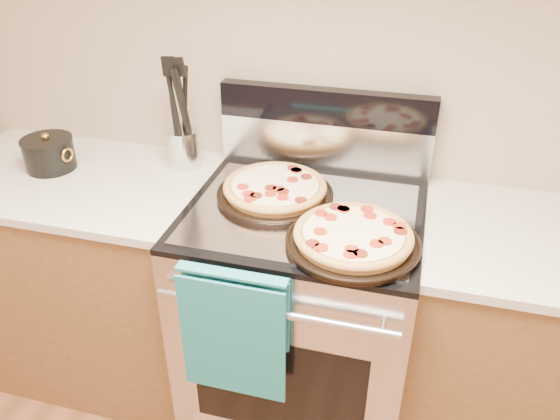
% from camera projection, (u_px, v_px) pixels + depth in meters
% --- Properties ---
extents(wall_back, '(4.00, 0.00, 4.00)m').
position_uv_depth(wall_back, '(331.00, 48.00, 1.83)').
color(wall_back, tan).
rests_on(wall_back, ground).
extents(range_body, '(0.76, 0.68, 0.90)m').
position_uv_depth(range_body, '(302.00, 318.00, 2.01)').
color(range_body, '#B7B7BC').
rests_on(range_body, ground).
extents(oven_window, '(0.56, 0.01, 0.40)m').
position_uv_depth(oven_window, '(278.00, 388.00, 1.73)').
color(oven_window, black).
rests_on(oven_window, range_body).
extents(cooktop, '(0.76, 0.68, 0.02)m').
position_uv_depth(cooktop, '(305.00, 212.00, 1.77)').
color(cooktop, black).
rests_on(cooktop, range_body).
extents(backsplash_lower, '(0.76, 0.06, 0.18)m').
position_uv_depth(backsplash_lower, '(324.00, 145.00, 1.98)').
color(backsplash_lower, silver).
rests_on(backsplash_lower, cooktop).
extents(backsplash_upper, '(0.76, 0.06, 0.12)m').
position_uv_depth(backsplash_upper, '(326.00, 106.00, 1.90)').
color(backsplash_upper, black).
rests_on(backsplash_upper, backsplash_lower).
extents(oven_handle, '(0.70, 0.03, 0.03)m').
position_uv_depth(oven_handle, '(274.00, 313.00, 1.52)').
color(oven_handle, silver).
rests_on(oven_handle, range_body).
extents(dish_towel, '(0.32, 0.05, 0.42)m').
position_uv_depth(dish_towel, '(234.00, 331.00, 1.60)').
color(dish_towel, '#177570').
rests_on(dish_towel, oven_handle).
extents(foil_sheet, '(0.70, 0.55, 0.01)m').
position_uv_depth(foil_sheet, '(303.00, 213.00, 1.74)').
color(foil_sheet, gray).
rests_on(foil_sheet, cooktop).
extents(cabinet_left, '(1.00, 0.62, 0.88)m').
position_uv_depth(cabinet_left, '(94.00, 277.00, 2.23)').
color(cabinet_left, brown).
rests_on(cabinet_left, ground).
extents(countertop_left, '(1.02, 0.64, 0.03)m').
position_uv_depth(countertop_left, '(73.00, 179.00, 2.00)').
color(countertop_left, '#BCB6A9').
rests_on(countertop_left, cabinet_left).
extents(cabinet_right, '(1.00, 0.62, 0.88)m').
position_uv_depth(cabinet_right, '(557.00, 361.00, 1.84)').
color(cabinet_right, brown).
rests_on(cabinet_right, ground).
extents(pepperoni_pizza_back, '(0.46, 0.46, 0.05)m').
position_uv_depth(pepperoni_pizza_back, '(275.00, 190.00, 1.81)').
color(pepperoni_pizza_back, '#A67732').
rests_on(pepperoni_pizza_back, foil_sheet).
extents(pepperoni_pizza_front, '(0.45, 0.45, 0.05)m').
position_uv_depth(pepperoni_pizza_front, '(353.00, 238.00, 1.57)').
color(pepperoni_pizza_front, '#A67732').
rests_on(pepperoni_pizza_front, foil_sheet).
extents(utensil_crock, '(0.15, 0.15, 0.14)m').
position_uv_depth(utensil_crock, '(184.00, 148.00, 2.02)').
color(utensil_crock, silver).
rests_on(utensil_crock, countertop_left).
extents(saucepan, '(0.21, 0.21, 0.11)m').
position_uv_depth(saucepan, '(50.00, 155.00, 2.01)').
color(saucepan, black).
rests_on(saucepan, countertop_left).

